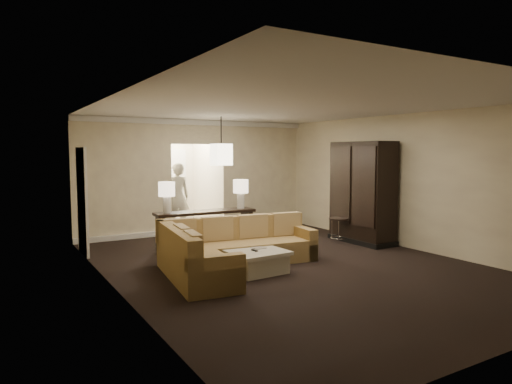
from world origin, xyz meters
TOP-DOWN VIEW (x-y plane):
  - ground at (0.00, 0.00)m, footprint 8.00×8.00m
  - wall_back at (0.00, 4.00)m, footprint 6.00×0.04m
  - wall_left at (-3.00, 0.00)m, footprint 0.04×8.00m
  - wall_right at (3.00, 0.00)m, footprint 0.04×8.00m
  - ceiling at (0.00, 0.00)m, footprint 6.00×8.00m
  - crown_molding at (0.00, 3.95)m, footprint 6.00×0.10m
  - baseboard at (0.00, 3.95)m, footprint 6.00×0.10m
  - side_door at (-2.97, 2.80)m, footprint 0.05×0.90m
  - foyer at (0.00, 5.34)m, footprint 1.44×2.02m
  - sectional_sofa at (-1.07, 0.34)m, footprint 3.05×2.33m
  - coffee_table at (-0.74, -0.04)m, footprint 0.98×0.98m
  - console_table at (-0.72, 2.00)m, footprint 2.11×0.59m
  - armoire at (2.59, 0.93)m, footprint 0.66×1.55m
  - drink_table at (2.14, 1.17)m, footprint 0.44×0.44m
  - table_lamp_left at (-1.52, 2.04)m, footprint 0.32×0.32m
  - table_lamp_right at (0.09, 1.96)m, footprint 0.32×0.32m
  - pendant_light at (0.00, 2.70)m, footprint 0.38×0.38m
  - person at (-0.45, 4.30)m, footprint 0.72×0.50m

SIDE VIEW (x-z plane):
  - ground at x=0.00m, z-range 0.00..0.00m
  - baseboard at x=0.00m, z-range 0.00..0.12m
  - coffee_table at x=-0.74m, z-range 0.00..0.38m
  - sectional_sofa at x=-1.07m, z-range -0.09..0.75m
  - drink_table at x=2.14m, z-range 0.12..0.66m
  - console_table at x=-0.72m, z-range 0.08..0.88m
  - person at x=-0.45m, z-range 0.00..1.93m
  - side_door at x=-2.97m, z-range 0.00..2.10m
  - armoire at x=2.59m, z-range -0.05..2.19m
  - table_lamp_left at x=-1.52m, z-range 0.91..1.52m
  - table_lamp_right at x=0.09m, z-range 0.91..1.52m
  - foyer at x=0.00m, z-range -0.10..2.70m
  - wall_back at x=0.00m, z-range 0.00..2.80m
  - wall_left at x=-3.00m, z-range 0.00..2.80m
  - wall_right at x=3.00m, z-range 0.00..2.80m
  - pendant_light at x=0.00m, z-range 1.41..2.50m
  - crown_molding at x=0.00m, z-range 2.67..2.79m
  - ceiling at x=0.00m, z-range 2.79..2.81m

